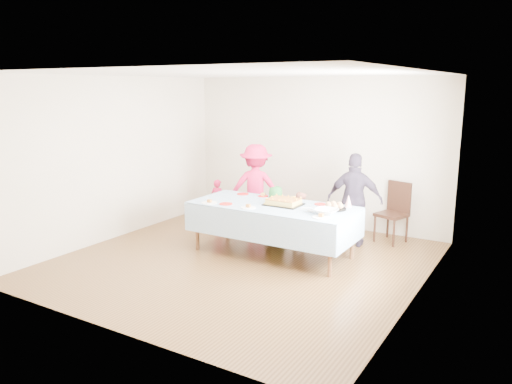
# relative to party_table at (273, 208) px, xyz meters

# --- Properties ---
(ground) EXTENTS (5.00, 5.00, 0.00)m
(ground) POSITION_rel_party_table_xyz_m (-0.23, -0.52, -0.72)
(ground) COLOR #472C14
(ground) RESTS_ON ground
(room_walls) EXTENTS (5.04, 5.04, 2.72)m
(room_walls) POSITION_rel_party_table_xyz_m (-0.17, -0.51, 1.05)
(room_walls) COLOR beige
(room_walls) RESTS_ON ground
(party_table) EXTENTS (2.50, 1.10, 0.78)m
(party_table) POSITION_rel_party_table_xyz_m (0.00, 0.00, 0.00)
(party_table) COLOR #53361C
(party_table) RESTS_ON ground
(birthday_cake) EXTENTS (0.54, 0.41, 0.09)m
(birthday_cake) POSITION_rel_party_table_xyz_m (0.15, 0.07, 0.10)
(birthday_cake) COLOR black
(birthday_cake) RESTS_ON party_table
(rolls_tray) EXTENTS (0.35, 0.35, 0.11)m
(rolls_tray) POSITION_rel_party_table_xyz_m (0.91, 0.20, 0.10)
(rolls_tray) COLOR black
(rolls_tray) RESTS_ON party_table
(punch_bowl) EXTENTS (0.33, 0.33, 0.08)m
(punch_bowl) POSITION_rel_party_table_xyz_m (0.92, -0.13, 0.10)
(punch_bowl) COLOR silver
(punch_bowl) RESTS_ON party_table
(party_hat) EXTENTS (0.11, 0.11, 0.19)m
(party_hat) POSITION_rel_party_table_xyz_m (1.03, 0.44, 0.15)
(party_hat) COLOR white
(party_hat) RESTS_ON party_table
(fork_pile) EXTENTS (0.24, 0.18, 0.07)m
(fork_pile) POSITION_rel_party_table_xyz_m (0.67, -0.15, 0.09)
(fork_pile) COLOR white
(fork_pile) RESTS_ON party_table
(plate_red_far_a) EXTENTS (0.20, 0.20, 0.01)m
(plate_red_far_a) POSITION_rel_party_table_xyz_m (-0.78, 0.39, 0.06)
(plate_red_far_a) COLOR red
(plate_red_far_a) RESTS_ON party_table
(plate_red_far_b) EXTENTS (0.17, 0.17, 0.01)m
(plate_red_far_b) POSITION_rel_party_table_xyz_m (-0.42, 0.42, 0.06)
(plate_red_far_b) COLOR red
(plate_red_far_b) RESTS_ON party_table
(plate_red_far_c) EXTENTS (0.19, 0.19, 0.01)m
(plate_red_far_c) POSITION_rel_party_table_xyz_m (0.12, 0.45, 0.06)
(plate_red_far_c) COLOR red
(plate_red_far_c) RESTS_ON party_table
(plate_red_far_d) EXTENTS (0.18, 0.18, 0.01)m
(plate_red_far_d) POSITION_rel_party_table_xyz_m (0.61, 0.38, 0.06)
(plate_red_far_d) COLOR red
(plate_red_far_d) RESTS_ON party_table
(plate_red_near) EXTENTS (0.20, 0.20, 0.01)m
(plate_red_near) POSITION_rel_party_table_xyz_m (-0.62, -0.34, 0.06)
(plate_red_near) COLOR red
(plate_red_near) RESTS_ON party_table
(plate_white_left) EXTENTS (0.24, 0.24, 0.01)m
(plate_white_left) POSITION_rel_party_table_xyz_m (-0.88, -0.41, 0.06)
(plate_white_left) COLOR white
(plate_white_left) RESTS_ON party_table
(plate_white_mid) EXTENTS (0.22, 0.22, 0.01)m
(plate_white_mid) POSITION_rel_party_table_xyz_m (-0.21, -0.37, 0.06)
(plate_white_mid) COLOR white
(plate_white_mid) RESTS_ON party_table
(plate_white_right) EXTENTS (0.24, 0.24, 0.01)m
(plate_white_right) POSITION_rel_party_table_xyz_m (0.93, -0.33, 0.06)
(plate_white_right) COLOR white
(plate_white_right) RESTS_ON party_table
(dining_chair) EXTENTS (0.54, 0.54, 1.00)m
(dining_chair) POSITION_rel_party_table_xyz_m (1.40, 1.62, -0.17)
(dining_chair) COLOR black
(dining_chair) RESTS_ON ground
(toddler_left) EXTENTS (0.29, 0.19, 0.80)m
(toddler_left) POSITION_rel_party_table_xyz_m (-1.85, 1.18, -0.32)
(toddler_left) COLOR #D91B4F
(toddler_left) RESTS_ON ground
(toddler_mid) EXTENTS (0.53, 0.41, 0.96)m
(toddler_mid) POSITION_rel_party_table_xyz_m (-0.21, 0.47, -0.24)
(toddler_mid) COLOR #23692A
(toddler_mid) RESTS_ON ground
(toddler_right) EXTENTS (0.46, 0.38, 0.86)m
(toddler_right) POSITION_rel_party_table_xyz_m (0.11, 0.71, -0.29)
(toddler_right) COLOR #CC745F
(toddler_right) RESTS_ON ground
(adult_left) EXTENTS (1.13, 0.91, 1.54)m
(adult_left) POSITION_rel_party_table_xyz_m (-0.93, 1.05, 0.04)
(adult_left) COLOR #DA1B4D
(adult_left) RESTS_ON ground
(adult_right) EXTENTS (0.94, 0.53, 1.50)m
(adult_right) POSITION_rel_party_table_xyz_m (0.91, 1.05, 0.03)
(adult_right) COLOR #372D3E
(adult_right) RESTS_ON ground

